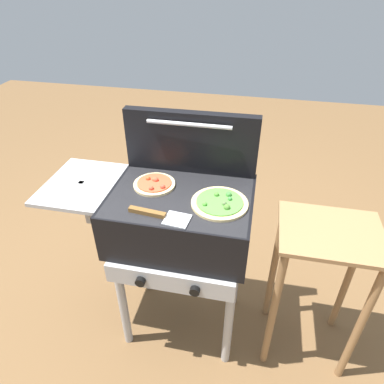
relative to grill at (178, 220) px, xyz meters
The scene contains 7 objects.
ground_plane 0.76m from the grill, 17.39° to the left, with size 8.00×8.00×0.00m, color brown.
grill is the anchor object (origin of this frame).
grill_lid_open 0.37m from the grill, 86.33° to the left, with size 0.63×0.08×0.30m.
pizza_pepperoni 0.20m from the grill, 158.15° to the left, with size 0.19×0.19×0.03m.
pizza_veggie 0.25m from the grill, ahead, with size 0.24×0.24×0.04m.
spatula 0.23m from the grill, 101.73° to the right, with size 0.26×0.10×0.02m.
prep_table 0.70m from the grill, ahead, with size 0.44×0.36×0.80m.
Camera 1 is at (0.31, -1.21, 1.77)m, focal length 32.18 mm.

